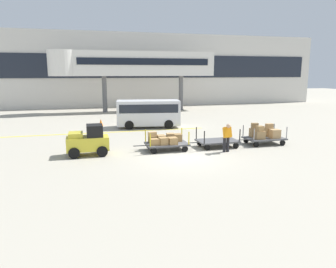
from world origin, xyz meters
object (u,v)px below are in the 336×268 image
(baggage_handler, at_px, (227,136))
(shuttle_van, at_px, (148,112))
(baggage_cart_middle, at_px, (217,141))
(baggage_tug, at_px, (88,141))
(baggage_cart_tail, at_px, (264,134))
(baggage_cart_lead, at_px, (166,141))
(safety_cone_near, at_px, (101,122))

(baggage_handler, xyz_separation_m, shuttle_van, (-2.45, 8.94, 0.37))
(baggage_cart_middle, bearing_deg, shuttle_van, 107.62)
(baggage_cart_middle, bearing_deg, baggage_tug, 179.82)
(baggage_tug, distance_m, baggage_cart_middle, 7.17)
(baggage_cart_tail, xyz_separation_m, shuttle_van, (-5.45, 7.71, 0.65))
(baggage_cart_lead, relative_size, shuttle_van, 0.60)
(baggage_cart_lead, height_order, shuttle_van, shuttle_van)
(baggage_cart_middle, xyz_separation_m, baggage_handler, (0.00, -1.22, 0.52))
(baggage_cart_middle, distance_m, shuttle_van, 8.14)
(baggage_cart_tail, distance_m, baggage_handler, 3.25)
(baggage_cart_tail, height_order, baggage_handler, baggage_handler)
(baggage_cart_tail, relative_size, shuttle_van, 0.60)
(baggage_tug, bearing_deg, shuttle_van, 58.55)
(baggage_cart_lead, height_order, baggage_cart_tail, baggage_cart_tail)
(baggage_tug, bearing_deg, safety_cone_near, 82.99)
(baggage_tug, distance_m, baggage_handler, 7.27)
(shuttle_van, distance_m, safety_cone_near, 4.04)
(baggage_tug, bearing_deg, baggage_cart_tail, -0.06)
(baggage_tug, xyz_separation_m, safety_cone_near, (1.15, 9.35, -0.48))
(baggage_cart_lead, xyz_separation_m, baggage_handler, (3.05, -1.27, 0.35))
(baggage_cart_middle, bearing_deg, baggage_cart_lead, 179.05)
(baggage_tug, distance_m, safety_cone_near, 9.44)
(baggage_cart_lead, relative_size, safety_cone_near, 5.46)
(baggage_cart_tail, bearing_deg, baggage_cart_lead, 179.62)
(baggage_tug, distance_m, shuttle_van, 9.03)
(baggage_tug, height_order, baggage_handler, baggage_tug)
(baggage_cart_lead, relative_size, baggage_handler, 1.92)
(safety_cone_near, bearing_deg, baggage_handler, -60.44)
(baggage_tug, relative_size, baggage_cart_lead, 0.70)
(baggage_cart_lead, distance_m, safety_cone_near, 9.79)
(baggage_cart_middle, xyz_separation_m, safety_cone_near, (-6.01, 9.38, -0.07))
(baggage_tug, height_order, shuttle_van, shuttle_van)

